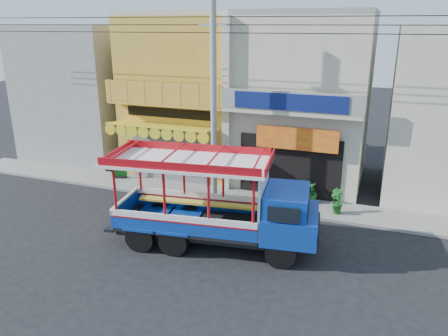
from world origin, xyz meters
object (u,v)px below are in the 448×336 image
object	(u,v)px
songthaew_truck	(229,204)
green_sign	(120,169)
potted_plant_a	(305,191)
utility_pole	(217,90)
potted_plant_b	(337,201)
potted_plant_c	(312,192)

from	to	relation	value
songthaew_truck	green_sign	distance (m)	9.04
green_sign	potted_plant_a	xyz separation A→B (m)	(9.47, 0.12, 0.05)
songthaew_truck	potted_plant_a	size ratio (longest dim) A/B	7.87
utility_pole	songthaew_truck	world-z (taller)	utility_pole
songthaew_truck	potted_plant_a	xyz separation A→B (m)	(1.86, 4.88, -1.05)
utility_pole	potted_plant_b	distance (m)	6.78
utility_pole	green_sign	bearing A→B (deg)	169.29
potted_plant_a	potted_plant_c	world-z (taller)	potted_plant_a
green_sign	potted_plant_b	distance (m)	10.92
utility_pole	songthaew_truck	bearing A→B (deg)	-63.35
potted_plant_c	utility_pole	bearing A→B (deg)	-74.65
green_sign	potted_plant_b	size ratio (longest dim) A/B	1.02
utility_pole	potted_plant_b	bearing A→B (deg)	5.00
utility_pole	potted_plant_b	xyz separation A→B (m)	(5.14, 0.45, -4.40)
utility_pole	potted_plant_b	size ratio (longest dim) A/B	27.34
green_sign	potted_plant_b	bearing A→B (deg)	-3.36
green_sign	potted_plant_b	world-z (taller)	green_sign
potted_plant_b	potted_plant_c	world-z (taller)	potted_plant_b
potted_plant_b	songthaew_truck	bearing A→B (deg)	96.96
potted_plant_c	potted_plant_a	bearing A→B (deg)	-67.73
songthaew_truck	potted_plant_b	bearing A→B (deg)	51.35
utility_pole	potted_plant_b	world-z (taller)	utility_pole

